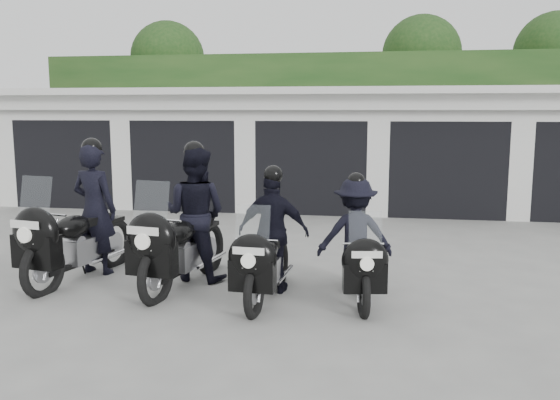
% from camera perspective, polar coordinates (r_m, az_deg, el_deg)
% --- Properties ---
extents(ground, '(80.00, 80.00, 0.00)m').
position_cam_1_polar(ground, '(8.71, -1.20, -7.72)').
color(ground, gray).
rests_on(ground, ground).
extents(garage_block, '(16.40, 6.80, 2.96)m').
position_cam_1_polar(garage_block, '(16.37, 3.99, 5.06)').
color(garage_block, silver).
rests_on(garage_block, ground).
extents(background_vegetation, '(20.00, 3.90, 5.80)m').
position_cam_1_polar(background_vegetation, '(21.16, 6.31, 9.50)').
color(background_vegetation, '#183814').
rests_on(background_vegetation, ground).
extents(police_bike_a, '(1.00, 2.41, 2.11)m').
position_cam_1_polar(police_bike_a, '(9.08, -18.65, -2.06)').
color(police_bike_a, black).
rests_on(police_bike_a, ground).
extents(police_bike_b, '(1.11, 2.38, 2.08)m').
position_cam_1_polar(police_bike_b, '(8.48, -8.78, -2.17)').
color(police_bike_b, black).
rests_on(police_bike_b, ground).
extents(police_bike_c, '(1.01, 2.05, 1.79)m').
position_cam_1_polar(police_bike_c, '(7.83, -0.94, -3.89)').
color(police_bike_c, black).
rests_on(police_bike_c, ground).
extents(police_bike_d, '(1.08, 1.93, 1.69)m').
position_cam_1_polar(police_bike_d, '(7.90, 7.36, -4.12)').
color(police_bike_d, black).
rests_on(police_bike_d, ground).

